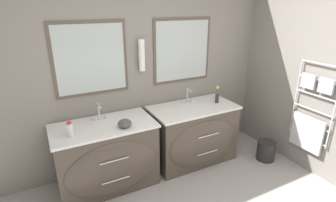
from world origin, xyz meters
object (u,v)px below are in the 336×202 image
at_px(vanity_left, 107,157).
at_px(flower_vase, 217,96).
at_px(amenity_bowl, 125,123).
at_px(vanity_right, 194,134).
at_px(toiletry_bottle, 70,129).
at_px(waste_bin, 266,150).

bearing_deg(vanity_left, flower_vase, 0.69).
xyz_separation_m(vanity_left, flower_vase, (1.59, 0.02, 0.50)).
bearing_deg(amenity_bowl, vanity_right, 7.10).
relative_size(vanity_left, toiletry_bottle, 7.16).
distance_m(amenity_bowl, waste_bin, 2.10).
relative_size(vanity_right, amenity_bowl, 7.55).
height_order(vanity_right, flower_vase, flower_vase).
distance_m(vanity_right, amenity_bowl, 1.12).
height_order(amenity_bowl, waste_bin, amenity_bowl).
relative_size(vanity_left, waste_bin, 4.23).
height_order(vanity_left, amenity_bowl, amenity_bowl).
bearing_deg(flower_vase, vanity_left, -179.31).
relative_size(toiletry_bottle, amenity_bowl, 1.05).
distance_m(vanity_left, waste_bin, 2.22).
xyz_separation_m(toiletry_bottle, flower_vase, (1.96, 0.08, 0.02)).
bearing_deg(flower_vase, vanity_right, -177.03).
height_order(amenity_bowl, flower_vase, flower_vase).
xyz_separation_m(vanity_left, amenity_bowl, (0.20, -0.13, 0.44)).
distance_m(vanity_right, waste_bin, 1.07).
bearing_deg(toiletry_bottle, amenity_bowl, -6.41).
bearing_deg(vanity_left, toiletry_bottle, -170.37).
bearing_deg(amenity_bowl, waste_bin, -9.81).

